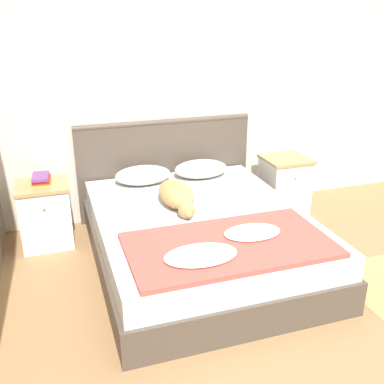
{
  "coord_description": "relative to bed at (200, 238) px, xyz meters",
  "views": [
    {
      "loc": [
        -1.07,
        -2.12,
        1.97
      ],
      "look_at": [
        0.02,
        1.2,
        0.56
      ],
      "focal_mm": 42.0,
      "sensor_mm": 36.0,
      "label": 1
    }
  ],
  "objects": [
    {
      "name": "pillow_right",
      "position": [
        0.29,
        0.81,
        0.31
      ],
      "size": [
        0.53,
        0.36,
        0.16
      ],
      "color": "beige",
      "rests_on": "bed"
    },
    {
      "name": "pillow_left",
      "position": [
        -0.29,
        0.81,
        0.31
      ],
      "size": [
        0.53,
        0.36,
        0.16
      ],
      "color": "beige",
      "rests_on": "bed"
    },
    {
      "name": "headboard",
      "position": [
        0.0,
        1.06,
        0.29
      ],
      "size": [
        1.76,
        0.06,
        0.99
      ],
      "color": "#4C4238",
      "rests_on": "ground_plane"
    },
    {
      "name": "nightstand_right",
      "position": [
        1.2,
        0.76,
        0.06
      ],
      "size": [
        0.45,
        0.45,
        0.58
      ],
      "color": "white",
      "rests_on": "ground_plane"
    },
    {
      "name": "ground_plane",
      "position": [
        -0.02,
        -0.99,
        -0.23
      ],
      "size": [
        16.0,
        16.0,
        0.0
      ],
      "primitive_type": "plane",
      "color": "#997047"
    },
    {
      "name": "dog",
      "position": [
        -0.13,
        0.21,
        0.32
      ],
      "size": [
        0.27,
        0.72,
        0.18
      ],
      "color": "tan",
      "rests_on": "bed"
    },
    {
      "name": "wall_back",
      "position": [
        -0.02,
        1.14,
        1.05
      ],
      "size": [
        9.0,
        0.06,
        2.55
      ],
      "color": "beige",
      "rests_on": "ground_plane"
    },
    {
      "name": "quilt",
      "position": [
        -0.01,
        -0.61,
        0.26
      ],
      "size": [
        1.41,
        0.77,
        0.06
      ],
      "color": "#BC4C42",
      "rests_on": "bed"
    },
    {
      "name": "bed",
      "position": [
        0.0,
        0.0,
        0.0
      ],
      "size": [
        1.68,
        2.08,
        0.46
      ],
      "color": "#4C4238",
      "rests_on": "ground_plane"
    },
    {
      "name": "book_stack",
      "position": [
        -1.2,
        0.77,
        0.39
      ],
      "size": [
        0.18,
        0.24,
        0.08
      ],
      "color": "gold",
      "rests_on": "nightstand_left"
    },
    {
      "name": "nightstand_left",
      "position": [
        -1.2,
        0.76,
        0.06
      ],
      "size": [
        0.45,
        0.45,
        0.58
      ],
      "color": "white",
      "rests_on": "ground_plane"
    }
  ]
}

